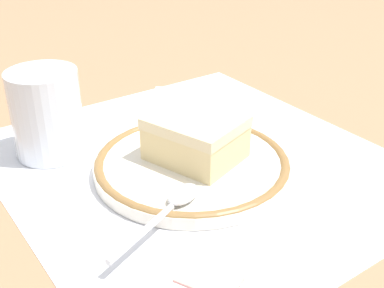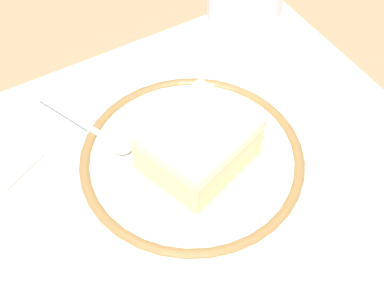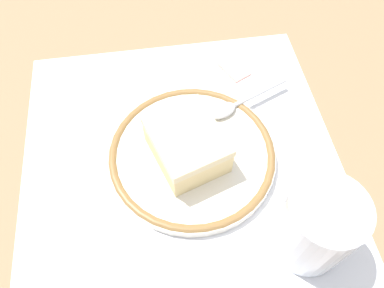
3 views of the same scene
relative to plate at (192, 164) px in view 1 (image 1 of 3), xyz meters
The scene contains 8 objects.
ground_plane 0.02m from the plate, 55.05° to the right, with size 2.40×2.40×0.00m, color #9E7551.
placemat 0.02m from the plate, 55.05° to the right, with size 0.44×0.41×0.00m, color white.
plate is the anchor object (origin of this frame).
cake_slice 0.03m from the plate, 67.78° to the right, with size 0.11×0.10×0.05m.
spoon 0.09m from the plate, 133.71° to the left, with size 0.06×0.13×0.01m.
cup 0.17m from the plate, 40.40° to the left, with size 0.08×0.08×0.10m.
napkin 0.20m from the plate, 37.46° to the right, with size 0.10×0.13×0.00m, color white.
sugar_packet 0.17m from the plate, 149.34° to the left, with size 0.05×0.03×0.01m, color #E5998C.
Camera 1 is at (-0.40, 0.29, 0.29)m, focal length 46.67 mm.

